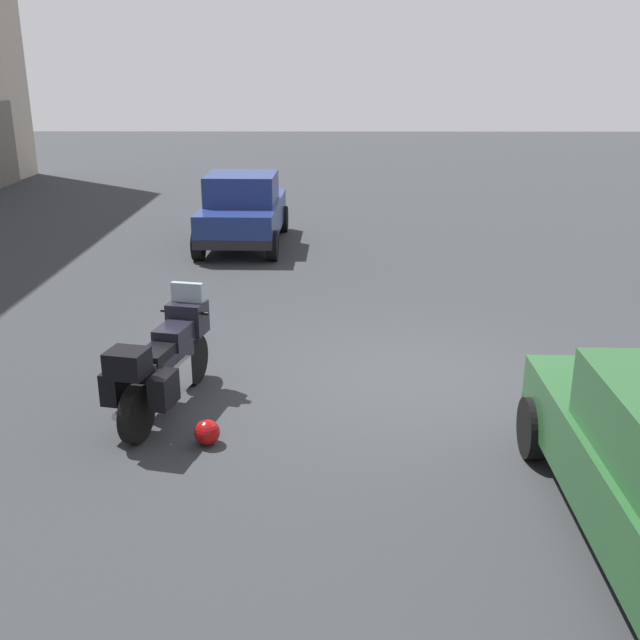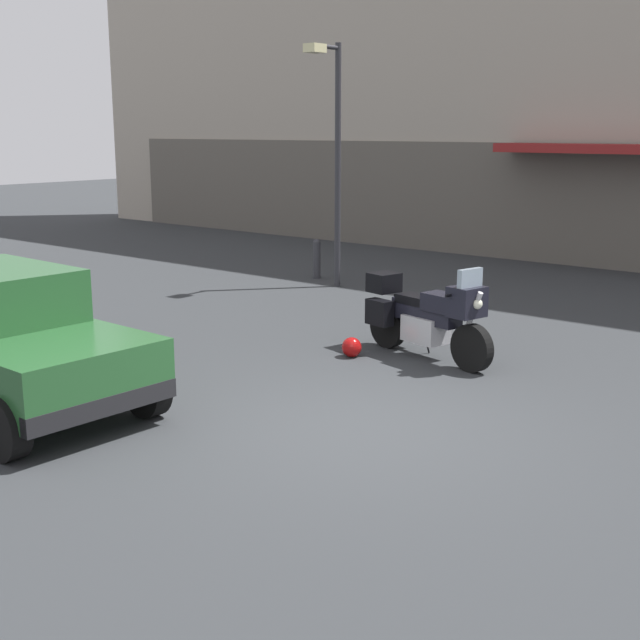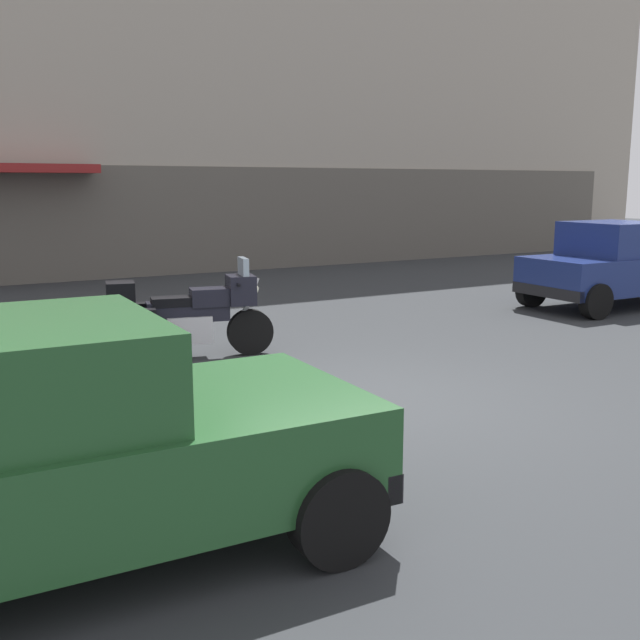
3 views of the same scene
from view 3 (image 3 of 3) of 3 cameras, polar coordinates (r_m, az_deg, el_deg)
The scene contains 6 objects.
ground_plane at distance 8.08m, azimuth 3.80°, elevation -6.40°, with size 80.00×80.00×0.00m, color #2D3033.
building_facade_rear at distance 20.61m, azimuth -18.64°, elevation 21.47°, with size 39.62×3.40×12.99m.
motorcycle at distance 10.07m, azimuth -10.24°, elevation 0.47°, with size 2.24×1.00×1.36m.
helmet at distance 9.36m, azimuth -13.67°, elevation -3.43°, with size 0.28×0.28×0.28m, color #990C0C.
car_hatchback_near at distance 15.27m, azimuth 22.06°, elevation 3.97°, with size 3.91×1.87×1.64m.
car_sedan_far at distance 4.80m, azimuth -23.41°, elevation -9.43°, with size 4.61×2.01×1.56m.
Camera 3 is at (-4.32, -6.41, 2.35)m, focal length 41.18 mm.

